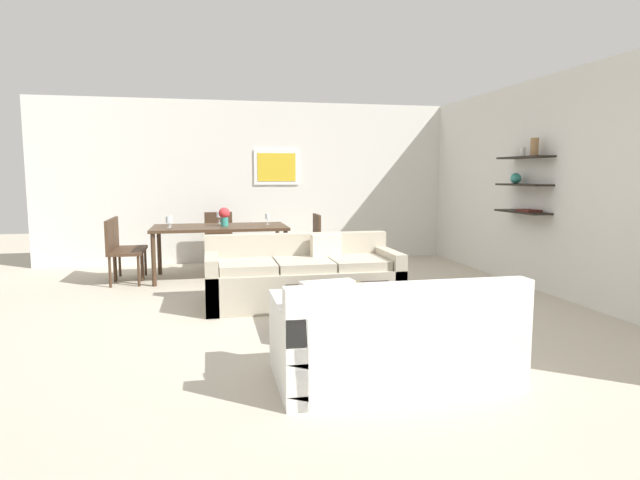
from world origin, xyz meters
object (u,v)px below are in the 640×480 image
(wine_glass_right_far, at_px, (267,217))
(dining_chair_left_far, at_px, (124,243))
(wine_glass_head, at_px, (219,215))
(decorative_bowl, at_px, (347,286))
(dining_chair_right_far, at_px, (310,239))
(dining_table, at_px, (220,230))
(sofa_beige, at_px, (303,278))
(loveseat_white, at_px, (392,340))
(dining_chair_head, at_px, (219,236))
(centerpiece_vase, at_px, (224,215))
(coffee_table, at_px, (349,311))
(dining_chair_left_near, at_px, (119,248))
(wine_glass_left_far, at_px, (170,219))
(wine_glass_left_near, at_px, (169,220))

(wine_glass_right_far, bearing_deg, dining_chair_left_far, 177.17)
(wine_glass_head, bearing_deg, dining_chair_left_far, -170.95)
(decorative_bowl, xyz_separation_m, dining_chair_right_far, (0.23, 3.12, 0.08))
(dining_table, relative_size, dining_chair_right_far, 2.15)
(sofa_beige, bearing_deg, wine_glass_head, 111.75)
(dining_chair_right_far, bearing_deg, loveseat_white, -93.10)
(loveseat_white, relative_size, dining_chair_head, 1.91)
(decorative_bowl, bearing_deg, dining_chair_left_far, 128.34)
(decorative_bowl, bearing_deg, dining_table, 111.11)
(centerpiece_vase, bearing_deg, dining_chair_head, 94.00)
(dining_table, relative_size, dining_chair_head, 2.15)
(coffee_table, height_order, dining_chair_left_near, dining_chair_left_near)
(wine_glass_head, bearing_deg, decorative_bowl, -71.47)
(loveseat_white, relative_size, decorative_bowl, 5.86)
(dining_chair_left_far, relative_size, wine_glass_head, 4.97)
(coffee_table, relative_size, dining_chair_left_far, 1.23)
(dining_chair_left_near, distance_m, wine_glass_head, 1.55)
(dining_chair_left_far, distance_m, dining_chair_right_far, 2.70)
(wine_glass_right_far, bearing_deg, centerpiece_vase, -166.01)
(sofa_beige, xyz_separation_m, dining_chair_head, (-0.89, 2.69, 0.21))
(decorative_bowl, bearing_deg, dining_chair_left_near, 132.74)
(wine_glass_left_far, height_order, wine_glass_head, wine_glass_head)
(wine_glass_right_far, bearing_deg, dining_table, -169.90)
(dining_table, xyz_separation_m, dining_chair_right_far, (1.35, 0.23, -0.18))
(dining_chair_head, bearing_deg, loveseat_white, -77.71)
(wine_glass_left_far, bearing_deg, coffee_table, -59.50)
(dining_chair_head, distance_m, wine_glass_left_near, 1.29)
(sofa_beige, distance_m, wine_glass_left_far, 2.54)
(loveseat_white, distance_m, wine_glass_head, 4.81)
(decorative_bowl, relative_size, wine_glass_left_far, 1.92)
(dining_chair_right_far, bearing_deg, sofa_beige, -103.02)
(sofa_beige, distance_m, centerpiece_vase, 2.03)
(wine_glass_head, xyz_separation_m, wine_glass_left_near, (-0.70, -0.56, -0.02))
(wine_glass_left_far, bearing_deg, dining_chair_right_far, 2.83)
(dining_chair_head, bearing_deg, centerpiece_vase, -86.00)
(dining_table, distance_m, centerpiece_vase, 0.23)
(dining_chair_right_far, bearing_deg, decorative_bowl, -94.25)
(wine_glass_left_near, xyz_separation_m, centerpiece_vase, (0.76, 0.09, 0.05))
(dining_chair_left_far, distance_m, wine_glass_left_far, 0.75)
(loveseat_white, height_order, coffee_table, loveseat_white)
(dining_chair_left_far, bearing_deg, wine_glass_left_far, -8.78)
(dining_chair_head, distance_m, dining_chair_right_far, 1.51)
(wine_glass_right_far, height_order, centerpiece_vase, centerpiece_vase)
(wine_glass_right_far, distance_m, wine_glass_left_near, 1.41)
(loveseat_white, height_order, dining_chair_left_far, dining_chair_left_far)
(loveseat_white, bearing_deg, decorative_bowl, 89.67)
(dining_table, bearing_deg, dining_chair_head, 90.00)
(dining_chair_left_far, xyz_separation_m, dining_chair_head, (1.35, 0.68, 0.00))
(dining_chair_right_far, bearing_deg, coffee_table, -94.08)
(decorative_bowl, bearing_deg, coffee_table, -86.12)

